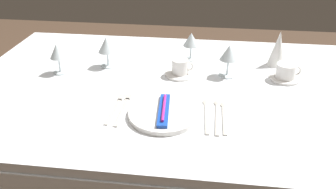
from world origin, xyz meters
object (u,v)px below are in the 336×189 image
object	(u,v)px
spoon_soup	(207,112)
wine_glass_centre	(57,53)
coffee_cup_left	(286,71)
wine_glass_left	(107,46)
napkin_folded	(278,48)
wine_glass_right	(229,55)
toothbrush_package	(164,110)
fork_inner	(115,108)
dinner_plate	(164,114)
wine_glass_far	(191,41)
spoon_dessert	(217,113)
coffee_cup_right	(181,66)
fork_outer	(123,108)
spoon_tea	(224,114)

from	to	relation	value
spoon_soup	wine_glass_centre	size ratio (longest dim) A/B	1.69
coffee_cup_left	wine_glass_left	world-z (taller)	wine_glass_left
spoon_soup	napkin_folded	xyz separation A→B (m)	(0.31, 0.46, 0.08)
spoon_soup	wine_glass_right	world-z (taller)	wine_glass_right
toothbrush_package	wine_glass_left	bearing A→B (deg)	129.08
toothbrush_package	napkin_folded	world-z (taller)	napkin_folded
fork_inner	wine_glass_left	distance (m)	0.39
dinner_plate	wine_glass_far	distance (m)	0.53
spoon_dessert	coffee_cup_right	xyz separation A→B (m)	(-0.16, 0.29, 0.04)
dinner_plate	spoon_dessert	distance (m)	0.20
fork_outer	wine_glass_left	distance (m)	0.40
dinner_plate	wine_glass_right	size ratio (longest dim) A/B	1.78
wine_glass_right	napkin_folded	distance (m)	0.27
fork_inner	spoon_dessert	distance (m)	0.38
coffee_cup_left	wine_glass_right	distance (m)	0.25
fork_inner	wine_glass_left	size ratio (longest dim) A/B	1.47
wine_glass_right	wine_glass_far	xyz separation A→B (m)	(-0.17, 0.16, -0.01)
coffee_cup_left	wine_glass_centre	world-z (taller)	wine_glass_centre
coffee_cup_left	napkin_folded	distance (m)	0.16
fork_inner	wine_glass_far	bearing A→B (deg)	63.07
wine_glass_far	wine_glass_centre	bearing A→B (deg)	-158.63
fork_outer	spoon_dessert	world-z (taller)	spoon_dessert
spoon_tea	wine_glass_right	distance (m)	0.33
fork_outer	dinner_plate	bearing A→B (deg)	-11.16
fork_outer	wine_glass_right	size ratio (longest dim) A/B	1.56
dinner_plate	napkin_folded	bearing A→B (deg)	47.17
coffee_cup_right	napkin_folded	bearing A→B (deg)	20.80
spoon_tea	fork_inner	bearing A→B (deg)	-178.69
spoon_tea	wine_glass_right	xyz separation A→B (m)	(0.02, 0.31, 0.10)
dinner_plate	wine_glass_left	bearing A→B (deg)	129.08
dinner_plate	wine_glass_centre	world-z (taller)	wine_glass_centre
spoon_dessert	wine_glass_far	bearing A→B (deg)	105.27
spoon_soup	spoon_dessert	xyz separation A→B (m)	(0.04, -0.00, -0.00)
wine_glass_right	toothbrush_package	bearing A→B (deg)	-123.39
coffee_cup_right	napkin_folded	size ratio (longest dim) A/B	0.58
spoon_tea	coffee_cup_right	world-z (taller)	coffee_cup_right
fork_inner	coffee_cup_right	size ratio (longest dim) A/B	2.19
fork_inner	wine_glass_right	xyz separation A→B (m)	(0.42, 0.32, 0.10)
fork_inner	toothbrush_package	bearing A→B (deg)	-8.77
toothbrush_package	spoon_tea	xyz separation A→B (m)	(0.22, 0.04, -0.02)
dinner_plate	spoon_soup	distance (m)	0.16
dinner_plate	fork_outer	world-z (taller)	dinner_plate
coffee_cup_left	wine_glass_far	xyz separation A→B (m)	(-0.42, 0.17, 0.05)
coffee_cup_left	wine_glass_left	distance (m)	0.80
fork_inner	napkin_folded	bearing A→B (deg)	35.95
fork_outer	fork_inner	xyz separation A→B (m)	(-0.03, -0.00, 0.00)
napkin_folded	fork_outer	bearing A→B (deg)	-142.87
spoon_dessert	spoon_tea	xyz separation A→B (m)	(0.02, -0.00, 0.00)
napkin_folded	fork_inner	bearing A→B (deg)	-144.05
wine_glass_left	coffee_cup_left	bearing A→B (deg)	-2.69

